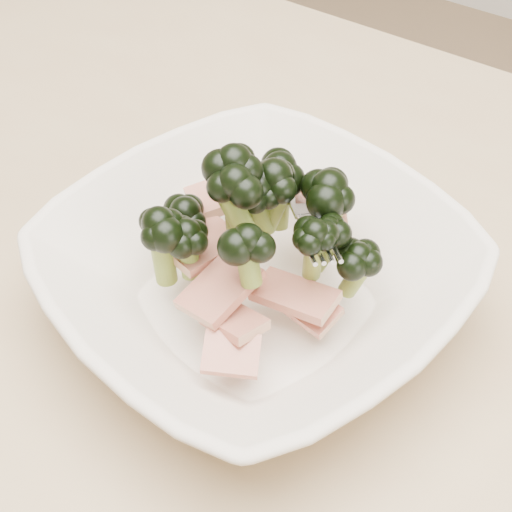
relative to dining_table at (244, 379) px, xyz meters
name	(u,v)px	position (x,y,z in m)	size (l,w,h in m)	color
dining_table	(244,379)	(0.00, 0.00, 0.00)	(1.20, 0.80, 0.75)	tan
broccoli_dish	(256,265)	(0.01, 0.00, 0.14)	(0.32, 0.32, 0.13)	beige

